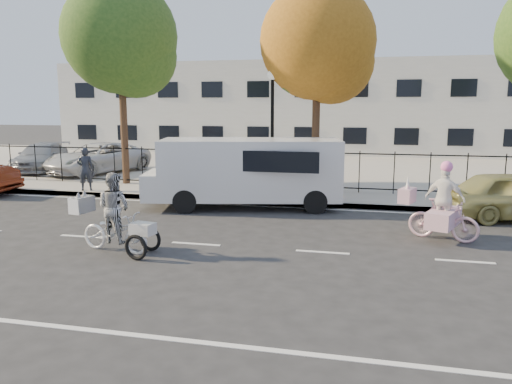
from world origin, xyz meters
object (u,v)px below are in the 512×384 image
(pedestrian, at_px, (85,169))
(lot_car_a, at_px, (41,157))
(lot_car_b, at_px, (98,158))
(lot_car_c, at_px, (190,158))
(unicorn_bike, at_px, (442,211))
(lamppost, at_px, (272,109))
(zebra_trike, at_px, (115,221))
(white_van, at_px, (247,170))

(pedestrian, xyz_separation_m, lot_car_a, (-5.25, 4.67, -0.16))
(lot_car_b, height_order, lot_car_c, lot_car_b)
(lot_car_b, bearing_deg, unicorn_bike, -10.67)
(lamppost, xyz_separation_m, zebra_trike, (-2.05, -7.77, -2.41))
(lamppost, height_order, lot_car_b, lamppost)
(white_van, height_order, lot_car_a, white_van)
(zebra_trike, height_order, unicorn_bike, unicorn_bike)
(unicorn_bike, relative_size, pedestrian, 1.24)
(lamppost, bearing_deg, unicorn_bike, -44.35)
(lot_car_a, bearing_deg, zebra_trike, -64.54)
(zebra_trike, relative_size, unicorn_bike, 1.08)
(unicorn_bike, height_order, lot_car_a, unicorn_bike)
(zebra_trike, height_order, pedestrian, zebra_trike)
(lot_car_a, relative_size, lot_car_c, 1.16)
(white_van, xyz_separation_m, lot_car_a, (-11.57, 5.57, -0.43))
(zebra_trike, bearing_deg, lot_car_c, 23.18)
(lamppost, height_order, lot_car_a, lamppost)
(unicorn_bike, xyz_separation_m, lot_car_b, (-13.99, 8.13, 0.13))
(lamppost, bearing_deg, white_van, -99.02)
(unicorn_bike, bearing_deg, lot_car_b, 81.56)
(lamppost, distance_m, white_van, 3.01)
(white_van, bearing_deg, zebra_trike, -119.43)
(lamppost, bearing_deg, lot_car_b, 160.95)
(white_van, xyz_separation_m, lot_car_c, (-4.50, 6.92, -0.44))
(pedestrian, relative_size, lot_car_a, 0.36)
(lamppost, height_order, unicorn_bike, lamppost)
(unicorn_bike, height_order, pedestrian, unicorn_bike)
(unicorn_bike, height_order, white_van, white_van)
(zebra_trike, distance_m, lot_car_a, 14.81)
(pedestrian, height_order, lot_car_c, pedestrian)
(unicorn_bike, bearing_deg, lamppost, 67.37)
(lamppost, distance_m, lot_car_c, 7.11)
(pedestrian, xyz_separation_m, lot_car_b, (-2.09, 4.43, -0.10))
(lot_car_c, bearing_deg, white_van, -77.88)
(pedestrian, relative_size, lot_car_b, 0.32)
(unicorn_bike, bearing_deg, lot_car_c, 67.79)
(unicorn_bike, height_order, lot_car_c, unicorn_bike)
(lamppost, xyz_separation_m, unicorn_bike, (5.22, -5.10, -2.39))
(lamppost, height_order, lot_car_c, lamppost)
(white_van, relative_size, lot_car_c, 1.74)
(unicorn_bike, height_order, lot_car_b, unicorn_bike)
(lot_car_a, xyz_separation_m, lot_car_c, (7.06, 1.35, -0.02))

